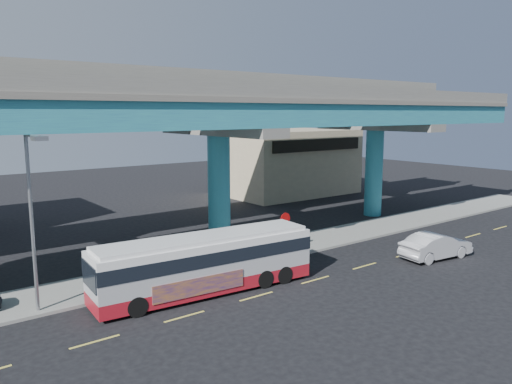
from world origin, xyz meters
TOP-DOWN VIEW (x-y plane):
  - ground at (0.00, 0.00)m, footprint 120.00×120.00m
  - sidewalk at (0.00, 5.50)m, footprint 70.00×4.00m
  - lane_markings at (-0.00, -0.30)m, footprint 58.00×0.12m
  - viaduct at (-0.00, 9.11)m, footprint 52.00×12.40m
  - building_beige at (18.00, 22.98)m, footprint 14.00×10.23m
  - transit_bus at (-5.63, 1.70)m, footprint 11.50×3.33m
  - sedan at (8.68, -1.92)m, footprint 3.01×5.30m
  - street_lamp at (-13.01, 3.43)m, footprint 0.50×2.60m
  - stop_sign at (1.71, 4.18)m, footprint 0.78×0.08m

SIDE VIEW (x-z plane):
  - ground at x=0.00m, z-range 0.00..0.00m
  - lane_markings at x=0.00m, z-range 0.00..0.01m
  - sidewalk at x=0.00m, z-range 0.00..0.15m
  - sedan at x=8.68m, z-range 0.00..1.59m
  - transit_bus at x=-5.63m, z-range 0.14..3.05m
  - stop_sign at x=1.71m, z-range 0.73..3.34m
  - building_beige at x=18.00m, z-range 0.01..7.01m
  - street_lamp at x=-13.01m, z-range 1.33..9.35m
  - viaduct at x=0.00m, z-range 3.29..14.99m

